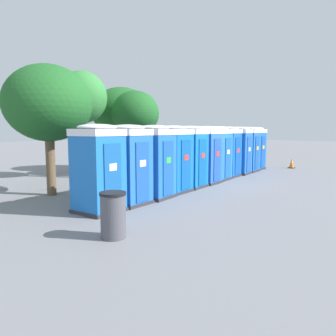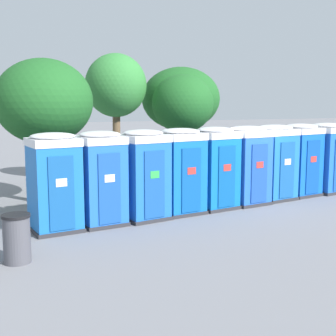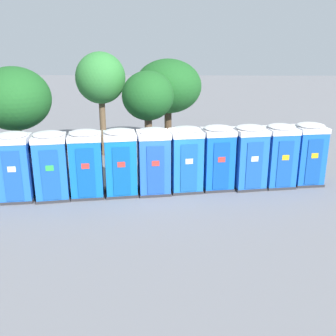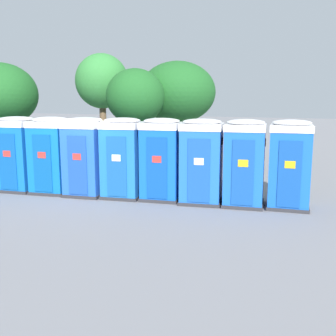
{
  "view_description": "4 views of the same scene",
  "coord_description": "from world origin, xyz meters",
  "px_view_note": "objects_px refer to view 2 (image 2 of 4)",
  "views": [
    {
      "loc": [
        -11.41,
        -9.28,
        2.37
      ],
      "look_at": [
        -2.77,
        -0.74,
        0.95
      ],
      "focal_mm": 35.0,
      "sensor_mm": 36.0,
      "label": 1
    },
    {
      "loc": [
        -7.71,
        -13.34,
        3.33
      ],
      "look_at": [
        -2.87,
        -0.76,
        1.39
      ],
      "focal_mm": 50.0,
      "sensor_mm": 36.0,
      "label": 2
    },
    {
      "loc": [
        0.95,
        -14.66,
        5.53
      ],
      "look_at": [
        0.6,
        -0.13,
        0.94
      ],
      "focal_mm": 42.0,
      "sensor_mm": 36.0,
      "label": 3
    },
    {
      "loc": [
        7.76,
        -10.59,
        3.08
      ],
      "look_at": [
        2.74,
        0.25,
        1.01
      ],
      "focal_mm": 42.0,
      "sensor_mm": 36.0,
      "label": 4
    }
  ],
  "objects_px": {
    "street_tree_2": "(181,99)",
    "portapotty_1": "(101,178)",
    "street_tree_3": "(183,105)",
    "portapotty_7": "(300,159)",
    "portapotty_2": "(144,174)",
    "portapotty_3": "(181,171)",
    "portapotty_4": "(215,167)",
    "portapotty_6": "(275,162)",
    "street_tree_1": "(44,102)",
    "portapotty_5": "(247,165)",
    "trash_can": "(17,238)",
    "portapotty_8": "(327,157)",
    "street_tree_0": "(116,87)",
    "portapotty_0": "(54,182)"
  },
  "relations": [
    {
      "from": "portapotty_8",
      "to": "street_tree_1",
      "type": "relative_size",
      "value": 0.54
    },
    {
      "from": "portapotty_2",
      "to": "portapotty_7",
      "type": "xyz_separation_m",
      "value": [
        6.22,
        1.23,
        0.0
      ]
    },
    {
      "from": "portapotty_0",
      "to": "street_tree_1",
      "type": "relative_size",
      "value": 0.54
    },
    {
      "from": "portapotty_0",
      "to": "portapotty_4",
      "type": "xyz_separation_m",
      "value": [
        5.0,
        0.85,
        0.0
      ]
    },
    {
      "from": "portapotty_2",
      "to": "portapotty_6",
      "type": "distance_m",
      "value": 5.07
    },
    {
      "from": "portapotty_7",
      "to": "portapotty_5",
      "type": "bearing_deg",
      "value": -167.28
    },
    {
      "from": "portapotty_3",
      "to": "portapotty_6",
      "type": "relative_size",
      "value": 1.0
    },
    {
      "from": "street_tree_3",
      "to": "portapotty_0",
      "type": "bearing_deg",
      "value": -137.67
    },
    {
      "from": "street_tree_0",
      "to": "portapotty_8",
      "type": "bearing_deg",
      "value": -35.09
    },
    {
      "from": "portapotty_3",
      "to": "portapotty_8",
      "type": "height_order",
      "value": "same"
    },
    {
      "from": "portapotty_3",
      "to": "portapotty_2",
      "type": "bearing_deg",
      "value": -167.51
    },
    {
      "from": "street_tree_3",
      "to": "portapotty_6",
      "type": "bearing_deg",
      "value": -66.08
    },
    {
      "from": "street_tree_3",
      "to": "portapotty_7",
      "type": "bearing_deg",
      "value": -50.82
    },
    {
      "from": "street_tree_1",
      "to": "portapotty_7",
      "type": "bearing_deg",
      "value": -11.65
    },
    {
      "from": "portapotty_0",
      "to": "portapotty_4",
      "type": "relative_size",
      "value": 1.0
    },
    {
      "from": "street_tree_2",
      "to": "trash_can",
      "type": "distance_m",
      "value": 12.78
    },
    {
      "from": "portapotty_4",
      "to": "portapotty_8",
      "type": "height_order",
      "value": "same"
    },
    {
      "from": "street_tree_2",
      "to": "portapotty_5",
      "type": "bearing_deg",
      "value": -93.37
    },
    {
      "from": "portapotty_1",
      "to": "portapotty_7",
      "type": "relative_size",
      "value": 1.0
    },
    {
      "from": "portapotty_7",
      "to": "portapotty_1",
      "type": "bearing_deg",
      "value": -169.47
    },
    {
      "from": "portapotty_0",
      "to": "portapotty_3",
      "type": "distance_m",
      "value": 3.8
    },
    {
      "from": "portapotty_2",
      "to": "portapotty_8",
      "type": "bearing_deg",
      "value": 10.27
    },
    {
      "from": "portapotty_4",
      "to": "street_tree_1",
      "type": "relative_size",
      "value": 0.54
    },
    {
      "from": "portapotty_3",
      "to": "trash_can",
      "type": "height_order",
      "value": "portapotty_3"
    },
    {
      "from": "street_tree_2",
      "to": "portapotty_2",
      "type": "bearing_deg",
      "value": -119.71
    },
    {
      "from": "street_tree_3",
      "to": "portapotty_3",
      "type": "bearing_deg",
      "value": -113.41
    },
    {
      "from": "portapotty_0",
      "to": "street_tree_0",
      "type": "height_order",
      "value": "street_tree_0"
    },
    {
      "from": "portapotty_5",
      "to": "street_tree_1",
      "type": "height_order",
      "value": "street_tree_1"
    },
    {
      "from": "portapotty_4",
      "to": "portapotty_6",
      "type": "relative_size",
      "value": 1.0
    },
    {
      "from": "trash_can",
      "to": "portapotty_5",
      "type": "bearing_deg",
      "value": 23.63
    },
    {
      "from": "portapotty_1",
      "to": "portapotty_2",
      "type": "xyz_separation_m",
      "value": [
        1.26,
        0.16,
        -0.0
      ]
    },
    {
      "from": "portapotty_0",
      "to": "street_tree_3",
      "type": "height_order",
      "value": "street_tree_3"
    },
    {
      "from": "portapotty_7",
      "to": "street_tree_0",
      "type": "distance_m",
      "value": 7.68
    },
    {
      "from": "portapotty_8",
      "to": "trash_can",
      "type": "relative_size",
      "value": 2.48
    },
    {
      "from": "street_tree_2",
      "to": "portapotty_1",
      "type": "bearing_deg",
      "value": -126.09
    },
    {
      "from": "portapotty_6",
      "to": "trash_can",
      "type": "xyz_separation_m",
      "value": [
        -8.57,
        -3.5,
        -0.77
      ]
    },
    {
      "from": "portapotty_4",
      "to": "portapotty_7",
      "type": "xyz_separation_m",
      "value": [
        3.73,
        0.74,
        0.0
      ]
    },
    {
      "from": "portapotty_2",
      "to": "portapotty_6",
      "type": "xyz_separation_m",
      "value": [
        4.98,
        0.97,
        -0.0
      ]
    },
    {
      "from": "portapotty_1",
      "to": "street_tree_3",
      "type": "relative_size",
      "value": 0.58
    },
    {
      "from": "street_tree_0",
      "to": "portapotty_1",
      "type": "bearing_deg",
      "value": -108.57
    },
    {
      "from": "portapotty_0",
      "to": "portapotty_4",
      "type": "bearing_deg",
      "value": 9.61
    },
    {
      "from": "portapotty_4",
      "to": "street_tree_2",
      "type": "relative_size",
      "value": 0.53
    },
    {
      "from": "portapotty_3",
      "to": "portapotty_4",
      "type": "xyz_separation_m",
      "value": [
        1.25,
        0.22,
        0.0
      ]
    },
    {
      "from": "portapotty_3",
      "to": "portapotty_4",
      "type": "relative_size",
      "value": 1.0
    },
    {
      "from": "portapotty_0",
      "to": "street_tree_0",
      "type": "relative_size",
      "value": 0.49
    },
    {
      "from": "portapotty_5",
      "to": "trash_can",
      "type": "bearing_deg",
      "value": -156.37
    },
    {
      "from": "portapotty_0",
      "to": "street_tree_0",
      "type": "xyz_separation_m",
      "value": [
        3.33,
        6.38,
        2.61
      ]
    },
    {
      "from": "portapotty_5",
      "to": "trash_can",
      "type": "height_order",
      "value": "portapotty_5"
    },
    {
      "from": "street_tree_3",
      "to": "street_tree_1",
      "type": "bearing_deg",
      "value": -161.24
    },
    {
      "from": "portapotty_6",
      "to": "street_tree_3",
      "type": "xyz_separation_m",
      "value": [
        -1.74,
        3.92,
        1.89
      ]
    }
  ]
}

